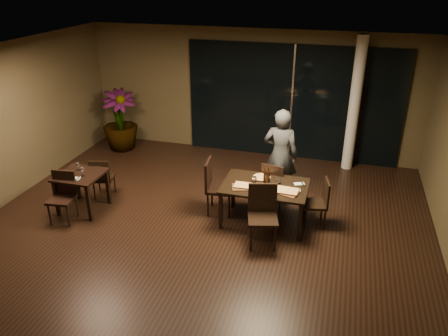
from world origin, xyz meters
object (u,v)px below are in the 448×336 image
at_px(chair_main_far, 274,183).
at_px(chair_main_left, 215,184).
at_px(main_table, 265,189).
at_px(bottle_c, 268,175).
at_px(bottle_a, 265,176).
at_px(bottle_b, 267,178).
at_px(side_table, 81,180).
at_px(chair_side_far, 102,176).
at_px(diner, 280,155).
at_px(chair_main_right, 320,200).
at_px(chair_side_near, 63,194).
at_px(chair_main_near, 263,212).
at_px(potted_plant, 120,120).

relative_size(chair_main_far, chair_main_left, 0.89).
relative_size(main_table, bottle_c, 5.21).
xyz_separation_m(bottle_a, bottle_b, (0.05, -0.06, -0.01)).
distance_m(main_table, chair_main_left, 0.96).
relative_size(side_table, bottle_c, 2.78).
bearing_deg(bottle_a, bottle_b, -52.12).
distance_m(chair_side_far, bottle_c, 3.33).
xyz_separation_m(chair_side_far, diner, (3.38, 0.98, 0.45)).
bearing_deg(main_table, chair_main_right, 9.64).
bearing_deg(chair_side_near, chair_main_left, 13.69).
bearing_deg(chair_main_right, chair_side_near, -89.77).
height_order(chair_main_near, bottle_b, chair_main_near).
height_order(bottle_b, bottle_c, bottle_c).
bearing_deg(bottle_b, chair_side_far, -179.76).
bearing_deg(chair_side_near, chair_main_near, -3.19).
bearing_deg(bottle_b, diner, 85.36).
bearing_deg(chair_main_near, chair_main_left, 130.10).
bearing_deg(bottle_a, chair_main_left, 179.42).
bearing_deg(diner, chair_side_near, 30.97).
distance_m(side_table, chair_main_far, 3.63).
relative_size(chair_main_near, potted_plant, 0.68).
bearing_deg(chair_side_near, bottle_b, 7.16).
xyz_separation_m(chair_main_left, bottle_a, (0.93, -0.01, 0.30)).
xyz_separation_m(chair_side_far, chair_side_near, (-0.26, -0.91, 0.05)).
bearing_deg(bottle_c, chair_main_left, -178.00).
bearing_deg(chair_main_near, potted_plant, 128.98).
bearing_deg(chair_main_left, diner, -56.07).
xyz_separation_m(side_table, chair_main_right, (4.36, 0.66, -0.13)).
height_order(side_table, bottle_c, bottle_c).
height_order(chair_side_far, bottle_c, bottle_c).
relative_size(bottle_a, bottle_b, 1.05).
height_order(main_table, bottle_b, bottle_b).
bearing_deg(chair_main_left, bottle_c, -94.46).
distance_m(chair_side_far, bottle_a, 3.28).
height_order(chair_side_far, bottle_a, bottle_a).
bearing_deg(diner, chair_side_far, 19.74).
xyz_separation_m(main_table, chair_main_far, (0.07, 0.56, -0.15)).
distance_m(side_table, chair_side_far, 0.55).
xyz_separation_m(chair_main_near, chair_side_far, (-3.36, 0.64, -0.10)).
xyz_separation_m(chair_main_far, chair_side_near, (-3.60, -1.46, -0.00)).
xyz_separation_m(main_table, chair_side_far, (-3.27, 0.01, -0.20)).
distance_m(side_table, bottle_b, 3.47).
distance_m(main_table, chair_side_near, 3.65).
height_order(chair_main_left, diner, diner).
xyz_separation_m(chair_main_left, chair_side_far, (-2.32, -0.09, -0.11)).
bearing_deg(bottle_a, chair_side_near, -164.35).
bearing_deg(chair_side_near, bottle_c, 8.74).
relative_size(chair_main_near, chair_main_left, 0.98).
xyz_separation_m(chair_main_near, bottle_b, (-0.06, 0.66, 0.30)).
height_order(main_table, chair_main_right, chair_main_right).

